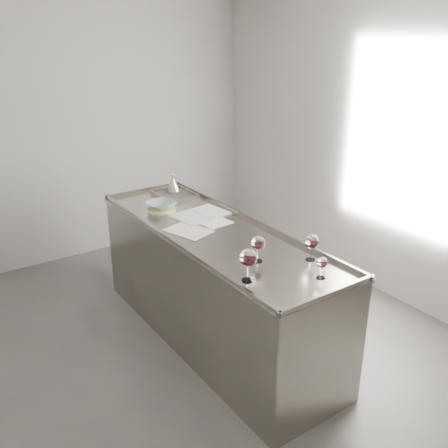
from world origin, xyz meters
TOP-DOWN VIEW (x-y plane):
  - room_shell at (0.00, 0.00)m, footprint 4.54×5.04m
  - counter at (0.50, 0.30)m, footprint 0.77×2.42m
  - wine_glass_left at (0.24, -0.47)m, footprint 0.11×0.11m
  - wine_glass_middle at (0.46, -0.29)m, footprint 0.09×0.09m
  - wine_glass_right at (0.76, -0.48)m, footprint 0.09×0.09m
  - wine_glass_small at (0.63, -0.70)m, footprint 0.07×0.07m
  - notebook at (0.60, 0.65)m, footprint 0.46×0.35m
  - loose_paper_top at (0.60, 0.50)m, footprint 0.26×0.34m
  - loose_paper_under at (0.34, 0.41)m, footprint 0.33×0.39m
  - trivet at (0.39, 0.93)m, footprint 0.28×0.28m
  - ceramic_bowl at (0.39, 0.93)m, footprint 0.25×0.25m
  - wine_funnel at (0.74, 1.36)m, footprint 0.13×0.13m

SIDE VIEW (x-z plane):
  - counter at x=0.50m, z-range -0.01..0.96m
  - loose_paper_top at x=0.60m, z-range 0.94..0.94m
  - loose_paper_under at x=0.34m, z-range 0.94..0.95m
  - notebook at x=0.60m, z-range 0.94..0.96m
  - trivet at x=0.39m, z-range 0.94..0.96m
  - ceramic_bowl at x=0.39m, z-range 0.96..1.02m
  - wine_funnel at x=0.74m, z-range 0.90..1.09m
  - wine_glass_small at x=0.63m, z-range 0.97..1.11m
  - wine_glass_middle at x=0.46m, z-range 0.98..1.16m
  - wine_glass_right at x=0.76m, z-range 0.98..1.16m
  - wine_glass_left at x=0.24m, z-range 0.98..1.20m
  - room_shell at x=0.00m, z-range -0.02..2.82m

